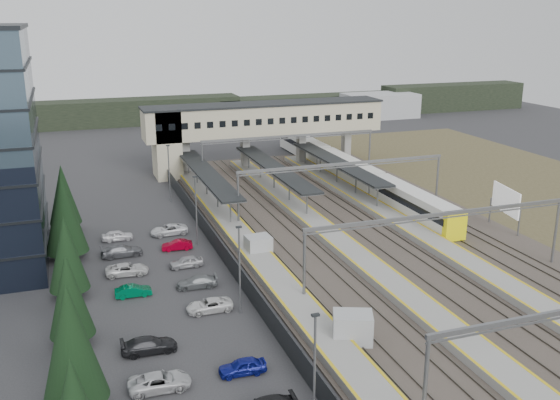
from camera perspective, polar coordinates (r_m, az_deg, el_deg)
name	(u,v)px	position (r m, az deg, el deg)	size (l,w,h in m)	color
ground	(294,268)	(65.04, 1.26, -6.21)	(220.00, 220.00, 0.00)	#2B2B2D
conifer_row	(67,265)	(56.08, -18.89, -5.65)	(4.42, 49.82, 9.50)	black
car_park	(176,310)	(55.71, -9.50, -9.86)	(10.59, 44.76, 1.29)	#B8B7BC
lampposts	(214,233)	(62.43, -6.02, -3.02)	(0.50, 53.25, 8.07)	slate
fence	(221,250)	(67.34, -5.44, -4.54)	(0.08, 90.00, 2.00)	#26282B
relay_cabin_near	(353,329)	(50.83, 6.66, -11.59)	(3.74, 3.28, 2.59)	#A1A3A5
relay_cabin_far	(258,247)	(67.32, -2.00, -4.30)	(2.72, 2.31, 2.40)	#A1A3A5
rail_corridor	(354,239)	(72.68, 6.80, -3.57)	(34.00, 90.00, 0.92)	#39332C
canopies	(274,168)	(90.28, -0.55, 2.98)	(23.10, 30.00, 3.28)	black
footbridge	(249,123)	(103.70, -2.87, 7.00)	(40.40, 6.40, 11.20)	#B8B291
gantries	(385,194)	(70.42, 9.62, 0.54)	(28.40, 62.28, 7.17)	slate
train	(349,171)	(97.26, 6.37, 2.68)	(2.74, 57.15, 3.44)	silver
billboard	(506,201)	(79.55, 19.94, -0.12)	(1.29, 6.24, 5.43)	slate
treeline_far	(254,108)	(156.62, -2.42, 8.44)	(170.00, 19.00, 7.00)	black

